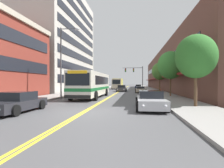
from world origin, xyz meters
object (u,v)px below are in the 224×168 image
(car_dark_grey_moving_lead, at_px, (122,88))
(box_truck, at_px, (117,84))
(car_silver_parked_right_foreground, at_px, (150,100))
(street_lamp_left_near, at_px, (63,57))
(street_tree_right_near, at_px, (196,57))
(street_tree_right_mid, at_px, (170,65))
(car_charcoal_parked_left_mid, at_px, (16,103))
(car_navy_parked_right_mid, at_px, (138,87))
(car_champagne_parked_right_far, at_px, (140,90))
(car_white_parked_left_near, at_px, (98,89))
(fire_hydrant, at_px, (160,94))
(city_bus, at_px, (92,84))
(traffic_signal_mast, at_px, (135,73))
(street_tree_right_far, at_px, (160,71))

(car_dark_grey_moving_lead, height_order, box_truck, box_truck)
(car_silver_parked_right_foreground, distance_m, street_lamp_left_near, 12.23)
(car_dark_grey_moving_lead, distance_m, street_tree_right_near, 24.24)
(box_truck, height_order, street_tree_right_mid, street_tree_right_mid)
(car_charcoal_parked_left_mid, distance_m, street_tree_right_mid, 17.84)
(car_dark_grey_moving_lead, xyz_separation_m, box_truck, (-2.16, 13.21, 0.96))
(car_navy_parked_right_mid, bearing_deg, car_silver_parked_right_foreground, -90.00)
(car_charcoal_parked_left_mid, distance_m, car_champagne_parked_right_far, 24.40)
(car_champagne_parked_right_far, bearing_deg, car_silver_parked_right_foreground, -89.88)
(street_tree_right_near, bearing_deg, car_champagne_parked_right_far, 99.55)
(car_white_parked_left_near, xyz_separation_m, box_truck, (2.68, 14.22, 1.00))
(street_tree_right_near, bearing_deg, box_truck, 104.31)
(car_white_parked_left_near, xyz_separation_m, car_charcoal_parked_left_mid, (0.07, -25.12, 0.02))
(car_dark_grey_moving_lead, bearing_deg, street_lamp_left_near, -107.95)
(car_white_parked_left_near, distance_m, car_charcoal_parked_left_mid, 25.12)
(car_silver_parked_right_foreground, xyz_separation_m, street_lamp_left_near, (-9.29, 6.70, 4.27))
(car_charcoal_parked_left_mid, height_order, street_lamp_left_near, street_lamp_left_near)
(car_navy_parked_right_mid, relative_size, fire_hydrant, 5.05)
(street_tree_right_mid, bearing_deg, street_lamp_left_near, -164.06)
(city_bus, xyz_separation_m, street_lamp_left_near, (-2.88, -2.03, 3.15))
(car_charcoal_parked_left_mid, distance_m, street_lamp_left_near, 10.13)
(car_charcoal_parked_left_mid, bearing_deg, traffic_signal_mast, 77.48)
(car_dark_grey_moving_lead, relative_size, street_lamp_left_near, 0.55)
(car_dark_grey_moving_lead, distance_m, street_tree_right_mid, 15.55)
(city_bus, xyz_separation_m, street_tree_right_mid, (9.81, 1.59, 2.35))
(car_champagne_parked_right_far, height_order, street_tree_right_far, street_tree_right_far)
(car_dark_grey_moving_lead, bearing_deg, fire_hydrant, -72.19)
(traffic_signal_mast, height_order, street_tree_right_far, traffic_signal_mast)
(car_silver_parked_right_foreground, relative_size, traffic_signal_mast, 0.81)
(city_bus, xyz_separation_m, car_dark_grey_moving_lead, (2.62, 14.94, -1.10))
(street_lamp_left_near, xyz_separation_m, street_tree_right_mid, (12.69, 3.62, -0.80))
(city_bus, relative_size, car_silver_parked_right_foreground, 2.32)
(car_white_parked_left_near, xyz_separation_m, car_champagne_parked_right_far, (8.60, -2.25, -0.03))
(city_bus, distance_m, car_charcoal_parked_left_mid, 11.45)
(car_charcoal_parked_left_mid, distance_m, box_truck, 39.44)
(car_navy_parked_right_mid, distance_m, street_tree_right_near, 40.70)
(car_champagne_parked_right_far, bearing_deg, box_truck, 109.76)
(car_silver_parked_right_foreground, bearing_deg, city_bus, 126.31)
(city_bus, bearing_deg, street_tree_right_far, 51.97)
(city_bus, distance_m, box_truck, 28.16)
(car_navy_parked_right_mid, height_order, street_tree_right_far, street_tree_right_far)
(car_champagne_parked_right_far, height_order, car_dark_grey_moving_lead, car_dark_grey_moving_lead)
(street_tree_right_near, height_order, street_tree_right_far, street_tree_right_far)
(car_white_parked_left_near, xyz_separation_m, street_tree_right_mid, (12.03, -12.34, 3.49))
(car_navy_parked_right_mid, height_order, fire_hydrant, car_navy_parked_right_mid)
(box_truck, bearing_deg, car_navy_parked_right_mid, 35.58)
(car_white_parked_left_near, xyz_separation_m, car_navy_parked_right_mid, (8.64, 18.49, 0.01))
(street_tree_right_far, distance_m, fire_hydrant, 15.36)
(traffic_signal_mast, height_order, street_lamp_left_near, street_lamp_left_near)
(street_lamp_left_near, relative_size, street_tree_right_far, 1.49)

